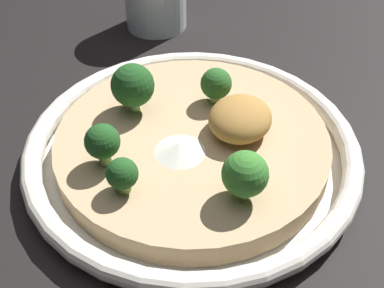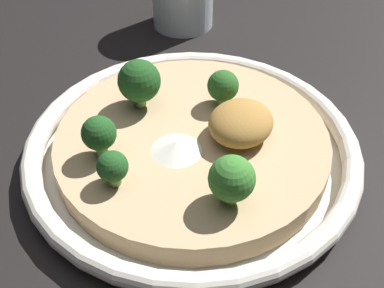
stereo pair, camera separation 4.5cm
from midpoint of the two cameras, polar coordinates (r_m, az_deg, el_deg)
The scene contains 9 objects.
ground_plane at distance 0.46m, azimuth -2.79°, elevation -1.76°, with size 6.00×6.00×0.00m, color black.
risotto_bowl at distance 0.45m, azimuth -2.85°, elevation -0.41°, with size 0.31×0.31×0.03m.
cheese_sprinkle at distance 0.42m, azimuth -4.18°, elevation -0.63°, with size 0.05×0.05×0.01m.
crispy_onion_garnish at distance 0.43m, azimuth 2.80°, elevation 2.90°, with size 0.06×0.06×0.03m.
broccoli_left at distance 0.47m, azimuth -0.19°, elevation 7.08°, with size 0.03×0.03×0.04m.
broccoli_back_right at distance 0.37m, azimuth 2.86°, elevation -3.82°, with size 0.04×0.04×0.04m.
broccoli_front_left at distance 0.46m, azimuth -9.86°, elevation 6.71°, with size 0.04×0.04×0.05m.
broccoli_front_right at distance 0.39m, azimuth -11.58°, elevation -3.75°, with size 0.03×0.03×0.03m.
broccoli_right at distance 0.41m, azimuth -13.68°, elevation 0.05°, with size 0.03×0.03×0.04m.
Camera 1 is at (0.30, 0.14, 0.32)m, focal length 45.00 mm.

